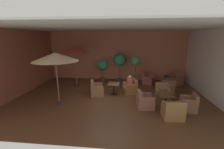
% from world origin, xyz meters
% --- Properties ---
extents(ground_plane, '(10.64, 8.01, 0.02)m').
position_xyz_m(ground_plane, '(0.00, 0.00, -0.01)').
color(ground_plane, '#54331F').
extents(wall_back_brick, '(10.64, 0.08, 3.74)m').
position_xyz_m(wall_back_brick, '(0.00, 3.96, 1.87)').
color(wall_back_brick, '#A86048').
rests_on(wall_back_brick, ground_plane).
extents(wall_left_accent, '(0.08, 8.01, 3.74)m').
position_xyz_m(wall_left_accent, '(-5.28, 0.00, 1.87)').
color(wall_left_accent, brown).
rests_on(wall_left_accent, ground_plane).
extents(wall_right_plain, '(0.08, 8.01, 3.74)m').
position_xyz_m(wall_right_plain, '(5.28, 0.00, 1.87)').
color(wall_right_plain, silver).
rests_on(wall_right_plain, ground_plane).
extents(ceiling_slab, '(10.64, 8.01, 0.06)m').
position_xyz_m(ceiling_slab, '(0.00, 0.00, 3.77)').
color(ceiling_slab, silver).
rests_on(ceiling_slab, wall_back_brick).
extents(cafe_table_front_left, '(0.71, 0.71, 0.66)m').
position_xyz_m(cafe_table_front_left, '(3.39, 2.34, 0.49)').
color(cafe_table_front_left, black).
rests_on(cafe_table_front_left, ground_plane).
extents(armchair_front_left_north, '(1.03, 1.03, 0.88)m').
position_xyz_m(armchair_front_left_north, '(4.36, 2.96, 0.32)').
color(armchair_front_left_north, brown).
rests_on(armchair_front_left_north, ground_plane).
extents(armchair_front_left_east, '(1.01, 1.06, 0.81)m').
position_xyz_m(armchair_front_left_east, '(2.39, 2.89, 0.30)').
color(armchair_front_left_east, '#914E40').
rests_on(armchair_front_left_east, ground_plane).
extents(armchair_front_left_south, '(0.80, 0.79, 0.83)m').
position_xyz_m(armchair_front_left_south, '(3.32, 1.21, 0.32)').
color(armchair_front_left_south, brown).
rests_on(armchair_front_left_south, ground_plane).
extents(cafe_table_front_right, '(0.69, 0.69, 0.66)m').
position_xyz_m(cafe_table_front_right, '(0.09, 0.57, 0.51)').
color(cafe_table_front_right, black).
rests_on(cafe_table_front_right, ground_plane).
extents(armchair_front_right_north, '(0.93, 0.97, 0.87)m').
position_xyz_m(armchair_front_right_north, '(1.06, 0.86, 0.32)').
color(armchair_front_right_north, brown).
rests_on(armchair_front_right_north, ground_plane).
extents(armchair_front_right_east, '(0.89, 0.95, 0.84)m').
position_xyz_m(armchair_front_right_east, '(-0.90, 0.34, 0.31)').
color(armchair_front_right_east, brown).
rests_on(armchair_front_right_east, ground_plane).
extents(cafe_table_mid_center, '(0.66, 0.66, 0.66)m').
position_xyz_m(cafe_table_mid_center, '(2.71, -0.96, 0.52)').
color(cafe_table_mid_center, black).
rests_on(cafe_table_mid_center, ground_plane).
extents(armchair_mid_center_north, '(0.84, 0.77, 0.84)m').
position_xyz_m(armchair_mid_center_north, '(2.76, -1.97, 0.31)').
color(armchair_mid_center_north, brown).
rests_on(armchair_mid_center_north, ground_plane).
extents(armchair_mid_center_east, '(0.82, 0.86, 0.80)m').
position_xyz_m(armchair_mid_center_east, '(3.69, -1.13, 0.30)').
color(armchair_mid_center_east, brown).
rests_on(armchair_mid_center_east, ground_plane).
extents(armchair_mid_center_south, '(0.77, 0.81, 0.88)m').
position_xyz_m(armchair_mid_center_south, '(2.77, 0.04, 0.32)').
color(armchair_mid_center_south, brown).
rests_on(armchair_mid_center_south, ground_plane).
extents(armchair_mid_center_west, '(0.82, 0.81, 0.82)m').
position_xyz_m(armchair_mid_center_west, '(1.70, -1.06, 0.31)').
color(armchair_mid_center_west, brown).
rests_on(armchair_mid_center_west, ground_plane).
extents(patio_umbrella_tall_red, '(2.16, 2.16, 2.59)m').
position_xyz_m(patio_umbrella_tall_red, '(-2.55, -1.04, 2.37)').
color(patio_umbrella_tall_red, '#2D2D2D').
rests_on(patio_umbrella_tall_red, ground_plane).
extents(patio_umbrella_center_beige, '(1.99, 1.99, 2.69)m').
position_xyz_m(patio_umbrella_center_beige, '(-2.64, 1.96, 2.47)').
color(patio_umbrella_center_beige, '#2D2D2D').
rests_on(patio_umbrella_center_beige, ground_plane).
extents(potted_tree_left_corner, '(0.78, 0.78, 1.69)m').
position_xyz_m(potted_tree_left_corner, '(-0.97, 3.01, 1.20)').
color(potted_tree_left_corner, '#393528').
rests_on(potted_tree_left_corner, ground_plane).
extents(potted_tree_mid_left, '(0.63, 0.63, 2.02)m').
position_xyz_m(potted_tree_mid_left, '(1.39, 2.49, 1.34)').
color(potted_tree_mid_left, '#AB6D46').
rests_on(potted_tree_mid_left, ground_plane).
extents(potted_tree_mid_right, '(0.90, 0.90, 2.16)m').
position_xyz_m(potted_tree_mid_right, '(0.29, 2.91, 1.59)').
color(potted_tree_mid_right, '#392F30').
rests_on(potted_tree_mid_right, ground_plane).
extents(patron_blue_shirt, '(0.36, 0.46, 0.67)m').
position_xyz_m(patron_blue_shirt, '(1.02, 0.85, 0.71)').
color(patron_blue_shirt, '#B54D46').
rests_on(patron_blue_shirt, ground_plane).
extents(iced_drink_cup, '(0.08, 0.08, 0.11)m').
position_xyz_m(iced_drink_cup, '(3.53, 2.46, 0.72)').
color(iced_drink_cup, white).
rests_on(iced_drink_cup, cafe_table_front_left).
extents(open_laptop, '(0.31, 0.23, 0.20)m').
position_xyz_m(open_laptop, '(3.41, 2.18, 0.71)').
color(open_laptop, '#9EA0A5').
rests_on(open_laptop, cafe_table_front_left).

